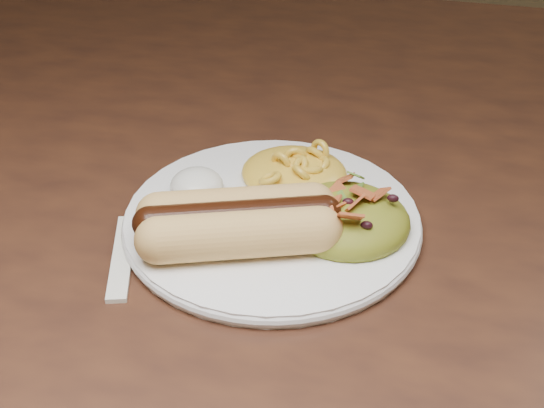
# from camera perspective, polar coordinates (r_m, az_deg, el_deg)

# --- Properties ---
(table) EXTENTS (1.60, 0.90, 0.75)m
(table) POSITION_cam_1_polar(r_m,az_deg,el_deg) (0.75, 1.65, -2.61)
(table) COLOR #4A2716
(table) RESTS_ON floor
(plate) EXTENTS (0.25, 0.25, 0.01)m
(plate) POSITION_cam_1_polar(r_m,az_deg,el_deg) (0.60, 0.00, -1.25)
(plate) COLOR white
(plate) RESTS_ON table
(hotdog) EXTENTS (0.13, 0.10, 0.04)m
(hotdog) POSITION_cam_1_polar(r_m,az_deg,el_deg) (0.56, -2.57, -1.30)
(hotdog) COLOR #EAB559
(hotdog) RESTS_ON plate
(mac_and_cheese) EXTENTS (0.11, 0.11, 0.03)m
(mac_and_cheese) POSITION_cam_1_polar(r_m,az_deg,el_deg) (0.64, 1.71, 3.34)
(mac_and_cheese) COLOR yellow
(mac_and_cheese) RESTS_ON plate
(sour_cream) EXTENTS (0.05, 0.05, 0.03)m
(sour_cream) POSITION_cam_1_polar(r_m,az_deg,el_deg) (0.62, -5.71, 1.78)
(sour_cream) COLOR white
(sour_cream) RESTS_ON plate
(taco_salad) EXTENTS (0.10, 0.09, 0.04)m
(taco_salad) POSITION_cam_1_polar(r_m,az_deg,el_deg) (0.58, 5.69, -0.39)
(taco_salad) COLOR #AF7325
(taco_salad) RESTS_ON plate
(fork) EXTENTS (0.07, 0.16, 0.00)m
(fork) POSITION_cam_1_polar(r_m,az_deg,el_deg) (0.59, -11.20, -3.92)
(fork) COLOR white
(fork) RESTS_ON table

